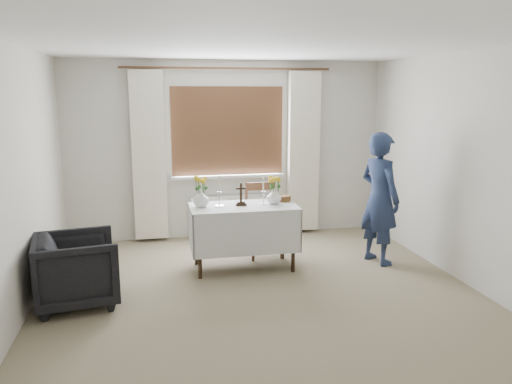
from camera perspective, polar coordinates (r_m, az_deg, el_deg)
ground at (r=5.07m, az=1.15°, el=-12.58°), size 5.00×5.00×0.00m
altar_table at (r=5.90m, az=-1.43°, el=-5.18°), size 1.24×0.64×0.76m
wooden_chair at (r=6.33m, az=0.90°, el=-3.23°), size 0.45×0.45×0.93m
armchair at (r=5.23m, az=-19.77°, el=-8.36°), size 0.89×0.87×0.70m
person at (r=6.19m, az=13.94°, el=-0.71°), size 0.55×0.68×1.60m
radiator at (r=7.23m, az=-3.09°, el=-2.76°), size 1.10×0.10×0.60m
wooden_cross at (r=5.79m, az=-1.73°, el=-0.24°), size 0.13×0.10×0.27m
candlestick_left at (r=5.74m, az=-4.23°, el=0.10°), size 0.14×0.14×0.36m
candlestick_right at (r=5.84m, az=0.84°, el=0.11°), size 0.09×0.09×0.32m
flower_vase_left at (r=5.76m, az=-6.30°, el=-0.75°), size 0.23×0.23×0.19m
flower_vase_right at (r=5.88m, az=2.06°, el=-0.50°), size 0.20×0.20×0.18m
wicker_basket at (r=6.05m, az=3.13°, el=-0.71°), size 0.21×0.21×0.07m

